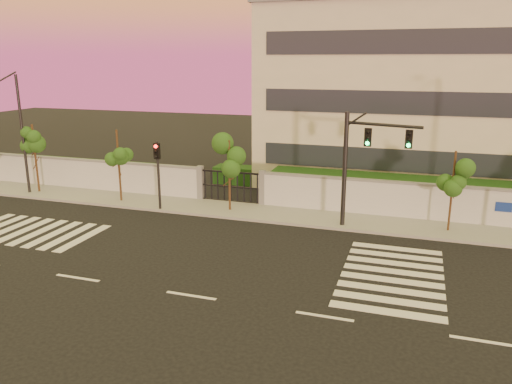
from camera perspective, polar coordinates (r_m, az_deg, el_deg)
ground at (r=19.07m, az=-7.43°, el=-11.68°), size 120.00×120.00×0.00m
sidewalk at (r=28.18m, az=1.74°, el=-2.50°), size 60.00×3.00×0.15m
perimeter_wall at (r=29.27m, az=2.78°, el=0.18°), size 60.00×0.36×2.20m
hedge_row at (r=31.67m, az=5.95°, el=0.78°), size 41.00×4.25×1.80m
institutional_building at (r=37.40m, az=20.66°, el=10.37°), size 24.40×12.40×12.25m
road_markings at (r=22.78m, az=-6.98°, el=-7.08°), size 57.00×7.62×0.02m
street_tree_b at (r=35.02m, az=-24.00°, el=5.15°), size 1.64×1.31×4.54m
street_tree_c at (r=31.01m, az=-15.47°, el=4.72°), size 1.53×1.22×4.49m
street_tree_d at (r=28.06m, az=-3.03°, el=3.73°), size 1.55×1.23×4.17m
street_tree_e at (r=26.34m, az=21.71°, el=2.00°), size 1.35×1.07×4.21m
traffic_signal_main at (r=25.49m, az=11.86°, el=3.96°), size 3.75×1.16×6.01m
traffic_signal_secondary at (r=28.80m, az=-11.14°, el=2.78°), size 0.32×0.32×4.08m
streetlight_west at (r=34.82m, az=-25.36°, el=6.58°), size 0.48×1.92×7.99m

